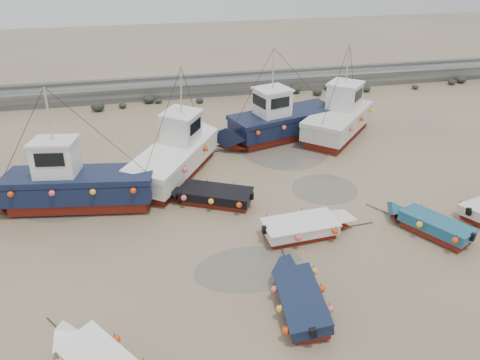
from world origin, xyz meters
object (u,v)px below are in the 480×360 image
object	(u,v)px
cabin_boat_0	(67,184)
person	(178,184)
dinghy_2	(428,222)
dinghy_5	(307,225)
dinghy_1	(301,294)
cabin_boat_2	(276,121)
dinghy_4	(209,193)
cabin_boat_3	(341,116)
cabin_boat_1	(177,151)

from	to	relation	value
cabin_boat_0	person	size ratio (longest dim) A/B	6.27
dinghy_2	dinghy_5	world-z (taller)	same
dinghy_1	cabin_boat_2	bearing A→B (deg)	82.37
dinghy_1	dinghy_4	size ratio (longest dim) A/B	1.00
dinghy_2	dinghy_5	xyz separation A→B (m)	(-5.68, 1.01, -0.01)
dinghy_2	cabin_boat_3	xyz separation A→B (m)	(0.91, 12.47, 0.79)
dinghy_5	cabin_boat_2	size ratio (longest dim) A/B	0.54
dinghy_4	cabin_boat_0	size ratio (longest dim) A/B	0.53
dinghy_4	cabin_boat_1	size ratio (longest dim) A/B	0.59
dinghy_4	cabin_boat_0	world-z (taller)	cabin_boat_0
cabin_boat_2	person	world-z (taller)	cabin_boat_2
dinghy_4	cabin_boat_3	xyz separation A→B (m)	(10.56, 7.47, 0.80)
dinghy_5	cabin_boat_2	world-z (taller)	cabin_boat_2
dinghy_5	dinghy_2	bearing A→B (deg)	75.77
cabin_boat_1	person	bearing A→B (deg)	-65.69
dinghy_4	cabin_boat_2	xyz separation A→B (m)	(5.88, 7.56, 0.77)
dinghy_2	dinghy_4	world-z (taller)	same
dinghy_1	dinghy_2	size ratio (longest dim) A/B	1.12
dinghy_1	cabin_boat_3	distance (m)	17.98
cabin_boat_0	cabin_boat_3	bearing A→B (deg)	-61.41
dinghy_4	cabin_boat_3	distance (m)	12.96
cabin_boat_3	cabin_boat_1	bearing A→B (deg)	-120.04
dinghy_1	dinghy_2	distance (m)	8.23
dinghy_5	cabin_boat_1	distance (m)	9.55
dinghy_1	dinghy_4	distance (m)	8.68
cabin_boat_0	dinghy_4	bearing A→B (deg)	-90.38
cabin_boat_2	dinghy_2	bearing A→B (deg)	-179.55
dinghy_1	cabin_boat_3	size ratio (longest dim) A/B	0.71
dinghy_1	cabin_boat_0	world-z (taller)	cabin_boat_0
dinghy_5	person	bearing A→B (deg)	-144.05
dinghy_1	cabin_boat_0	size ratio (longest dim) A/B	0.53
dinghy_2	cabin_boat_1	bearing A→B (deg)	111.04
dinghy_5	cabin_boat_2	xyz separation A→B (m)	(1.91, 11.55, 0.77)
dinghy_5	cabin_boat_1	bearing A→B (deg)	-151.08
dinghy_1	dinghy_4	world-z (taller)	same
cabin_boat_1	dinghy_4	bearing A→B (deg)	-41.67
dinghy_2	cabin_boat_1	world-z (taller)	cabin_boat_1
dinghy_1	person	distance (m)	11.40
dinghy_2	person	world-z (taller)	dinghy_2
dinghy_1	person	world-z (taller)	dinghy_1
dinghy_1	cabin_boat_1	xyz separation A→B (m)	(-3.38, 12.40, 0.77)
dinghy_4	cabin_boat_0	xyz separation A→B (m)	(-7.13, 1.18, 0.78)
dinghy_2	cabin_boat_0	xyz separation A→B (m)	(-16.78, 6.17, 0.76)
person	dinghy_2	bearing A→B (deg)	130.16
dinghy_4	person	distance (m)	2.85
cabin_boat_3	person	size ratio (longest dim) A/B	4.74
dinghy_4	cabin_boat_1	world-z (taller)	cabin_boat_1
dinghy_5	cabin_boat_0	size ratio (longest dim) A/B	0.54
person	cabin_boat_3	bearing A→B (deg)	-173.13
cabin_boat_2	dinghy_4	bearing A→B (deg)	125.87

